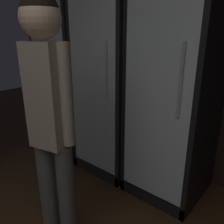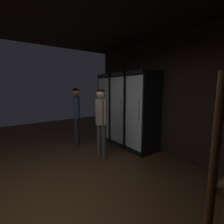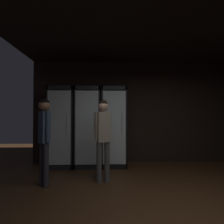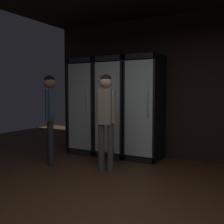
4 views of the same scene
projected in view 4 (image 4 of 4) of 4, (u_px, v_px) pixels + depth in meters
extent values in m
cube|color=black|center=(191.00, 87.00, 5.20)|extent=(6.00, 0.06, 2.80)
cube|color=black|center=(96.00, 105.00, 6.17)|extent=(0.63, 0.04, 2.01)
cube|color=black|center=(77.00, 106.00, 6.04)|extent=(0.04, 0.65, 2.01)
cube|color=black|center=(100.00, 106.00, 5.76)|extent=(0.04, 0.65, 2.01)
cube|color=black|center=(88.00, 62.00, 5.83)|extent=(0.63, 0.65, 0.10)
cube|color=black|center=(88.00, 150.00, 5.97)|extent=(0.63, 0.65, 0.10)
cube|color=white|center=(95.00, 106.00, 6.15)|extent=(0.55, 0.02, 1.77)
cube|color=silver|center=(80.00, 107.00, 5.63)|extent=(0.55, 0.02, 1.77)
cylinder|color=#B2B2B7|center=(86.00, 102.00, 5.51)|extent=(0.02, 0.02, 0.50)
cube|color=silver|center=(88.00, 146.00, 5.97)|extent=(0.53, 0.57, 0.02)
cylinder|color=black|center=(82.00, 140.00, 6.10)|extent=(0.08, 0.08, 0.23)
cylinder|color=black|center=(82.00, 133.00, 6.09)|extent=(0.02, 0.02, 0.07)
cylinder|color=#B2332D|center=(82.00, 140.00, 6.10)|extent=(0.08, 0.08, 0.08)
cylinder|color=#194723|center=(86.00, 141.00, 5.98)|extent=(0.07, 0.07, 0.20)
cylinder|color=#194723|center=(86.00, 135.00, 5.97)|extent=(0.02, 0.02, 0.06)
cylinder|color=tan|center=(86.00, 141.00, 5.98)|extent=(0.08, 0.08, 0.06)
cylinder|color=gray|center=(92.00, 141.00, 5.97)|extent=(0.07, 0.07, 0.21)
cylinder|color=gray|center=(92.00, 134.00, 5.96)|extent=(0.02, 0.02, 0.10)
cylinder|color=tan|center=(92.00, 142.00, 5.97)|extent=(0.07, 0.07, 0.08)
cylinder|color=gray|center=(97.00, 142.00, 5.87)|extent=(0.08, 0.08, 0.21)
cylinder|color=gray|center=(97.00, 135.00, 5.86)|extent=(0.03, 0.03, 0.08)
cylinder|color=tan|center=(97.00, 142.00, 5.87)|extent=(0.08, 0.08, 0.06)
cube|color=silver|center=(88.00, 120.00, 5.93)|extent=(0.53, 0.57, 0.02)
cylinder|color=brown|center=(80.00, 114.00, 5.96)|extent=(0.07, 0.07, 0.22)
cylinder|color=brown|center=(80.00, 107.00, 5.95)|extent=(0.02, 0.02, 0.09)
cylinder|color=#2D2D33|center=(80.00, 116.00, 5.96)|extent=(0.08, 0.08, 0.06)
cylinder|color=black|center=(88.00, 115.00, 5.89)|extent=(0.08, 0.08, 0.20)
cylinder|color=black|center=(88.00, 109.00, 5.88)|extent=(0.03, 0.03, 0.07)
cylinder|color=beige|center=(88.00, 116.00, 5.90)|extent=(0.08, 0.08, 0.05)
cylinder|color=#9EAD99|center=(95.00, 115.00, 5.82)|extent=(0.07, 0.07, 0.19)
cylinder|color=#9EAD99|center=(95.00, 109.00, 5.81)|extent=(0.03, 0.03, 0.06)
cylinder|color=#2D2D33|center=(95.00, 117.00, 5.82)|extent=(0.08, 0.08, 0.07)
cube|color=silver|center=(88.00, 93.00, 5.88)|extent=(0.53, 0.57, 0.02)
cylinder|color=black|center=(82.00, 88.00, 5.99)|extent=(0.07, 0.07, 0.19)
cylinder|color=black|center=(82.00, 82.00, 5.98)|extent=(0.03, 0.03, 0.08)
cylinder|color=#B2332D|center=(82.00, 88.00, 5.99)|extent=(0.08, 0.08, 0.07)
cylinder|color=#336B38|center=(88.00, 88.00, 5.85)|extent=(0.07, 0.07, 0.18)
cylinder|color=#336B38|center=(88.00, 82.00, 5.84)|extent=(0.02, 0.02, 0.09)
cylinder|color=#2D2D33|center=(88.00, 88.00, 5.85)|extent=(0.07, 0.07, 0.06)
cylinder|color=brown|center=(94.00, 88.00, 5.76)|extent=(0.08, 0.08, 0.19)
cylinder|color=brown|center=(94.00, 81.00, 5.75)|extent=(0.02, 0.02, 0.10)
cylinder|color=white|center=(94.00, 88.00, 5.76)|extent=(0.08, 0.08, 0.07)
cube|color=black|center=(122.00, 106.00, 5.86)|extent=(0.63, 0.04, 2.01)
cube|color=black|center=(103.00, 107.00, 5.73)|extent=(0.04, 0.65, 2.01)
cube|color=black|center=(128.00, 107.00, 5.45)|extent=(0.04, 0.65, 2.01)
cube|color=black|center=(115.00, 60.00, 5.52)|extent=(0.63, 0.65, 0.10)
cube|color=black|center=(115.00, 153.00, 5.66)|extent=(0.63, 0.65, 0.10)
cube|color=white|center=(121.00, 106.00, 5.83)|extent=(0.55, 0.02, 1.77)
cube|color=silver|center=(107.00, 108.00, 5.31)|extent=(0.55, 0.02, 1.77)
cylinder|color=#B2B2B7|center=(115.00, 103.00, 5.19)|extent=(0.02, 0.02, 0.50)
cube|color=silver|center=(115.00, 149.00, 5.65)|extent=(0.53, 0.57, 0.02)
cylinder|color=#194723|center=(107.00, 143.00, 5.77)|extent=(0.08, 0.08, 0.21)
cylinder|color=#194723|center=(107.00, 136.00, 5.76)|extent=(0.03, 0.03, 0.09)
cylinder|color=white|center=(107.00, 144.00, 5.77)|extent=(0.08, 0.08, 0.08)
cylinder|color=black|center=(113.00, 143.00, 5.71)|extent=(0.07, 0.07, 0.22)
cylinder|color=black|center=(113.00, 136.00, 5.70)|extent=(0.02, 0.02, 0.09)
cylinder|color=#2D2D33|center=(113.00, 144.00, 5.71)|extent=(0.07, 0.07, 0.07)
cylinder|color=brown|center=(117.00, 144.00, 5.57)|extent=(0.07, 0.07, 0.24)
cylinder|color=brown|center=(117.00, 137.00, 5.56)|extent=(0.03, 0.03, 0.08)
cylinder|color=#B2332D|center=(117.00, 144.00, 5.57)|extent=(0.08, 0.08, 0.07)
cylinder|color=#194723|center=(124.00, 145.00, 5.56)|extent=(0.06, 0.06, 0.21)
cylinder|color=#194723|center=(124.00, 137.00, 5.54)|extent=(0.02, 0.02, 0.09)
cylinder|color=tan|center=(124.00, 145.00, 5.56)|extent=(0.06, 0.06, 0.06)
cube|color=silver|center=(115.00, 121.00, 5.61)|extent=(0.53, 0.57, 0.02)
cylinder|color=#336B38|center=(110.00, 115.00, 5.67)|extent=(0.08, 0.08, 0.23)
cylinder|color=#336B38|center=(110.00, 108.00, 5.66)|extent=(0.02, 0.02, 0.07)
cylinder|color=beige|center=(110.00, 116.00, 5.67)|extent=(0.08, 0.08, 0.08)
cylinder|color=#9EAD99|center=(120.00, 116.00, 5.52)|extent=(0.06, 0.06, 0.22)
cylinder|color=#9EAD99|center=(120.00, 108.00, 5.50)|extent=(0.02, 0.02, 0.09)
cylinder|color=beige|center=(120.00, 116.00, 5.52)|extent=(0.07, 0.07, 0.06)
cube|color=silver|center=(115.00, 93.00, 5.57)|extent=(0.53, 0.57, 0.02)
cylinder|color=brown|center=(110.00, 87.00, 5.64)|extent=(0.08, 0.08, 0.22)
cylinder|color=brown|center=(110.00, 80.00, 5.63)|extent=(0.03, 0.03, 0.08)
cylinder|color=tan|center=(110.00, 87.00, 5.64)|extent=(0.08, 0.08, 0.07)
cylinder|color=black|center=(120.00, 87.00, 5.50)|extent=(0.07, 0.07, 0.22)
cylinder|color=black|center=(120.00, 80.00, 5.48)|extent=(0.03, 0.03, 0.08)
cylinder|color=#B2332D|center=(120.00, 88.00, 5.50)|extent=(0.07, 0.07, 0.09)
cube|color=black|center=(151.00, 107.00, 5.54)|extent=(0.63, 0.04, 2.01)
cube|color=black|center=(131.00, 107.00, 5.41)|extent=(0.04, 0.65, 2.01)
cube|color=black|center=(159.00, 108.00, 5.13)|extent=(0.04, 0.65, 2.01)
cube|color=black|center=(145.00, 58.00, 5.20)|extent=(0.63, 0.65, 0.10)
cube|color=black|center=(144.00, 156.00, 5.34)|extent=(0.63, 0.65, 0.10)
cube|color=white|center=(150.00, 107.00, 5.51)|extent=(0.55, 0.02, 1.77)
cube|color=silver|center=(138.00, 109.00, 4.99)|extent=(0.55, 0.02, 1.77)
cylinder|color=#B2B2B7|center=(148.00, 103.00, 4.87)|extent=(0.02, 0.02, 0.50)
cube|color=silver|center=(144.00, 153.00, 5.34)|extent=(0.53, 0.57, 0.02)
cylinder|color=gray|center=(138.00, 147.00, 5.38)|extent=(0.08, 0.08, 0.18)
cylinder|color=gray|center=(138.00, 141.00, 5.37)|extent=(0.02, 0.02, 0.06)
cylinder|color=beige|center=(138.00, 147.00, 5.38)|extent=(0.08, 0.08, 0.07)
cylinder|color=gray|center=(152.00, 148.00, 5.29)|extent=(0.06, 0.06, 0.19)
cylinder|color=gray|center=(152.00, 141.00, 5.28)|extent=(0.02, 0.02, 0.09)
cylinder|color=#B2332D|center=(152.00, 149.00, 5.29)|extent=(0.07, 0.07, 0.06)
cube|color=silver|center=(145.00, 131.00, 5.30)|extent=(0.53, 0.57, 0.02)
cylinder|color=#194723|center=(139.00, 124.00, 5.38)|extent=(0.07, 0.07, 0.20)
cylinder|color=#194723|center=(139.00, 118.00, 5.37)|extent=(0.02, 0.02, 0.07)
cylinder|color=#B2332D|center=(139.00, 125.00, 5.38)|extent=(0.07, 0.07, 0.08)
cylinder|color=#336B38|center=(151.00, 126.00, 5.24)|extent=(0.08, 0.08, 0.19)
cylinder|color=#336B38|center=(151.00, 118.00, 5.22)|extent=(0.02, 0.02, 0.10)
cylinder|color=#B2332D|center=(151.00, 126.00, 5.24)|extent=(0.08, 0.08, 0.05)
cube|color=silver|center=(145.00, 108.00, 5.27)|extent=(0.53, 0.57, 0.02)
cylinder|color=gray|center=(136.00, 103.00, 5.33)|extent=(0.07, 0.07, 0.19)
cylinder|color=gray|center=(136.00, 96.00, 5.32)|extent=(0.03, 0.03, 0.09)
cylinder|color=#2D2D33|center=(136.00, 103.00, 5.33)|extent=(0.07, 0.07, 0.05)
cylinder|color=#9EAD99|center=(145.00, 101.00, 5.28)|extent=(0.06, 0.06, 0.24)
cylinder|color=#9EAD99|center=(145.00, 93.00, 5.27)|extent=(0.02, 0.02, 0.09)
cylinder|color=white|center=(145.00, 103.00, 5.28)|extent=(0.06, 0.06, 0.07)
cylinder|color=#9EAD99|center=(153.00, 103.00, 5.19)|extent=(0.07, 0.07, 0.20)
cylinder|color=#9EAD99|center=(154.00, 95.00, 5.18)|extent=(0.02, 0.02, 0.06)
cylinder|color=#B2332D|center=(153.00, 103.00, 5.19)|extent=(0.07, 0.07, 0.07)
cube|color=silver|center=(145.00, 85.00, 5.24)|extent=(0.53, 0.57, 0.02)
cylinder|color=#9EAD99|center=(139.00, 80.00, 5.32)|extent=(0.07, 0.07, 0.20)
cylinder|color=#9EAD99|center=(139.00, 73.00, 5.31)|extent=(0.02, 0.02, 0.07)
cylinder|color=tan|center=(139.00, 80.00, 5.32)|extent=(0.07, 0.07, 0.07)
cylinder|color=brown|center=(150.00, 79.00, 5.14)|extent=(0.07, 0.07, 0.20)
cylinder|color=brown|center=(151.00, 71.00, 5.13)|extent=(0.02, 0.02, 0.10)
cylinder|color=white|center=(150.00, 79.00, 5.14)|extent=(0.07, 0.07, 0.07)
cylinder|color=#4C4C4C|center=(101.00, 148.00, 4.53)|extent=(0.10, 0.10, 0.78)
cylinder|color=#4C4C4C|center=(111.00, 148.00, 4.49)|extent=(0.10, 0.10, 0.78)
cube|color=gray|center=(106.00, 107.00, 4.46)|extent=(0.24, 0.20, 0.58)
cylinder|color=gray|center=(98.00, 106.00, 4.49)|extent=(0.07, 0.07, 0.56)
cylinder|color=gray|center=(113.00, 106.00, 4.42)|extent=(0.07, 0.07, 0.56)
sphere|color=beige|center=(106.00, 82.00, 4.43)|extent=(0.21, 0.21, 0.21)
sphere|color=black|center=(106.00, 80.00, 4.42)|extent=(0.19, 0.19, 0.19)
cylinder|color=#2D2D38|center=(50.00, 142.00, 4.98)|extent=(0.10, 0.10, 0.78)
cylinder|color=#2D2D38|center=(51.00, 144.00, 4.84)|extent=(0.10, 0.10, 0.78)
cube|color=#384C66|center=(50.00, 105.00, 4.86)|extent=(0.24, 0.24, 0.59)
cylinder|color=#384C66|center=(49.00, 104.00, 4.97)|extent=(0.06, 0.06, 0.56)
cylinder|color=#384C66|center=(50.00, 105.00, 4.75)|extent=(0.06, 0.06, 0.56)
sphere|color=#9E7051|center=(49.00, 82.00, 4.83)|extent=(0.21, 0.21, 0.21)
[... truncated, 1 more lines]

